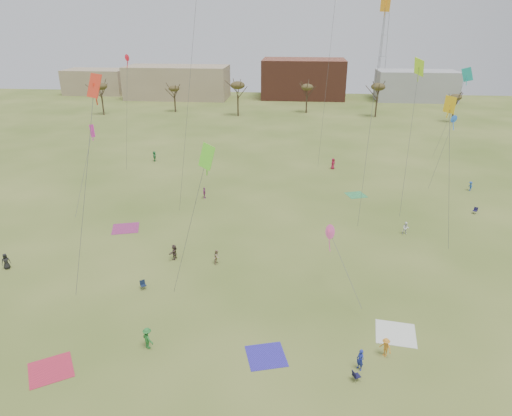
# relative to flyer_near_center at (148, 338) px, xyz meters

# --- Properties ---
(ground) EXTENTS (260.00, 260.00, 0.00)m
(ground) POSITION_rel_flyer_near_center_xyz_m (6.98, 4.20, -0.91)
(ground) COLOR #41591C
(ground) RESTS_ON ground
(flyer_near_center) EXTENTS (1.35, 1.25, 1.82)m
(flyer_near_center) POSITION_rel_flyer_near_center_xyz_m (0.00, 0.00, 0.00)
(flyer_near_center) COLOR #25712C
(flyer_near_center) RESTS_ON ground
(flyer_near_right) EXTENTS (0.72, 0.75, 1.73)m
(flyer_near_right) POSITION_rel_flyer_near_center_xyz_m (16.29, -0.85, -0.05)
(flyer_near_right) COLOR navy
(flyer_near_right) RESTS_ON ground
(spectator_fore_b) EXTENTS (0.72, 0.86, 1.60)m
(spectator_fore_b) POSITION_rel_flyer_near_center_xyz_m (3.08, 13.75, -0.11)
(spectator_fore_b) COLOR #9C8163
(spectator_fore_b) RESTS_ON ground
(spectator_fore_c) EXTENTS (0.83, 1.65, 1.71)m
(spectator_fore_c) POSITION_rel_flyer_near_center_xyz_m (-1.65, 14.27, -0.06)
(spectator_fore_c) COLOR #503D39
(spectator_fore_c) RESTS_ON ground
(flyer_mid_a) EXTENTS (1.00, 0.94, 1.72)m
(flyer_mid_a) POSITION_rel_flyer_near_center_xyz_m (-18.40, 10.61, -0.05)
(flyer_mid_a) COLOR black
(flyer_mid_a) RESTS_ON ground
(flyer_mid_b) EXTENTS (1.14, 1.15, 1.59)m
(flyer_mid_b) POSITION_rel_flyer_near_center_xyz_m (18.39, 0.81, -0.12)
(flyer_mid_b) COLOR orange
(flyer_mid_b) RESTS_ON ground
(spectator_mid_d) EXTENTS (0.42, 0.96, 1.62)m
(spectator_mid_d) POSITION_rel_flyer_near_center_xyz_m (-2.02, 32.36, -0.10)
(spectator_mid_d) COLOR #9A4082
(spectator_mid_d) RESTS_ON ground
(spectator_mid_e) EXTENTS (0.81, 0.67, 1.55)m
(spectator_mid_e) POSITION_rel_flyer_near_center_xyz_m (24.36, 22.92, -0.14)
(spectator_mid_e) COLOR white
(spectator_mid_e) RESTS_ON ground
(flyer_far_a) EXTENTS (0.91, 1.76, 1.81)m
(flyer_far_a) POSITION_rel_flyer_near_center_xyz_m (-14.69, 49.77, -0.01)
(flyer_far_a) COLOR #2A7E42
(flyer_far_a) RESTS_ON ground
(flyer_far_b) EXTENTS (1.06, 1.09, 1.88)m
(flyer_far_b) POSITION_rel_flyer_near_center_xyz_m (17.22, 48.06, 0.03)
(flyer_far_b) COLOR maroon
(flyer_far_b) RESTS_ON ground
(flyer_far_c) EXTENTS (0.62, 0.97, 1.42)m
(flyer_far_c) POSITION_rel_flyer_near_center_xyz_m (37.13, 39.24, -0.20)
(flyer_far_c) COLOR #224D9F
(flyer_far_c) RESTS_ON ground
(blanket_red) EXTENTS (4.18, 4.18, 0.03)m
(blanket_red) POSITION_rel_flyer_near_center_xyz_m (-6.42, -3.12, -0.91)
(blanket_red) COLOR #C22641
(blanket_red) RESTS_ON ground
(blanket_blue) EXTENTS (3.58, 3.58, 0.03)m
(blanket_blue) POSITION_rel_flyer_near_center_xyz_m (9.32, -0.12, -0.91)
(blanket_blue) COLOR #3127AC
(blanket_blue) RESTS_ON ground
(blanket_cream) EXTENTS (3.60, 3.60, 0.03)m
(blanket_cream) POSITION_rel_flyer_near_center_xyz_m (19.74, 3.62, -0.91)
(blanket_cream) COLOR white
(blanket_cream) RESTS_ON ground
(blanket_plum) EXTENTS (3.95, 3.95, 0.03)m
(blanket_plum) POSITION_rel_flyer_near_center_xyz_m (-9.70, 21.27, -0.91)
(blanket_plum) COLOR #912C65
(blanket_plum) RESTS_ON ground
(blanket_olive) EXTENTS (3.39, 3.39, 0.03)m
(blanket_olive) POSITION_rel_flyer_near_center_xyz_m (19.88, 35.66, -0.91)
(blanket_olive) COLOR #369653
(blanket_olive) RESTS_ON ground
(camp_chair_left) EXTENTS (0.73, 0.74, 0.87)m
(camp_chair_left) POSITION_rel_flyer_near_center_xyz_m (-3.10, 8.18, -0.65)
(camp_chair_left) COLOR #121D33
(camp_chair_left) RESTS_ON ground
(camp_chair_center) EXTENTS (0.72, 0.70, 0.87)m
(camp_chair_center) POSITION_rel_flyer_near_center_xyz_m (15.92, -2.04, -0.65)
(camp_chair_center) COLOR #131233
(camp_chair_center) RESTS_ON ground
(camp_chair_right) EXTENTS (0.73, 0.74, 0.87)m
(camp_chair_right) POSITION_rel_flyer_near_center_xyz_m (34.84, 30.15, -0.65)
(camp_chair_right) COLOR #171437
(camp_chair_right) RESTS_ON ground
(kites_aloft) EXTENTS (56.06, 48.90, 27.83)m
(kites_aloft) POSITION_rel_flyer_near_center_xyz_m (10.79, 31.71, 21.05)
(kites_aloft) COLOR red
(kites_aloft) RESTS_ON ground
(tree_line) EXTENTS (117.44, 49.32, 8.91)m
(tree_line) POSITION_rel_flyer_near_center_xyz_m (4.13, 83.32, 6.18)
(tree_line) COLOR #3A2B1E
(tree_line) RESTS_ON ground
(building_tan) EXTENTS (32.00, 14.00, 10.00)m
(building_tan) POSITION_rel_flyer_near_center_xyz_m (-28.02, 119.20, 4.09)
(building_tan) COLOR #937F60
(building_tan) RESTS_ON ground
(building_brick) EXTENTS (26.00, 16.00, 12.00)m
(building_brick) POSITION_rel_flyer_near_center_xyz_m (11.98, 124.20, 5.09)
(building_brick) COLOR brown
(building_brick) RESTS_ON ground
(building_grey) EXTENTS (24.00, 12.00, 9.00)m
(building_grey) POSITION_rel_flyer_near_center_xyz_m (46.98, 122.20, 3.59)
(building_grey) COLOR gray
(building_grey) RESTS_ON ground
(building_tan_west) EXTENTS (20.00, 12.00, 8.00)m
(building_tan_west) POSITION_rel_flyer_near_center_xyz_m (-58.02, 126.20, 3.09)
(building_tan_west) COLOR #937F60
(building_tan_west) RESTS_ON ground
(radio_tower) EXTENTS (1.51, 1.72, 41.00)m
(radio_tower) POSITION_rel_flyer_near_center_xyz_m (36.98, 129.20, 18.30)
(radio_tower) COLOR #9EA3A8
(radio_tower) RESTS_ON ground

